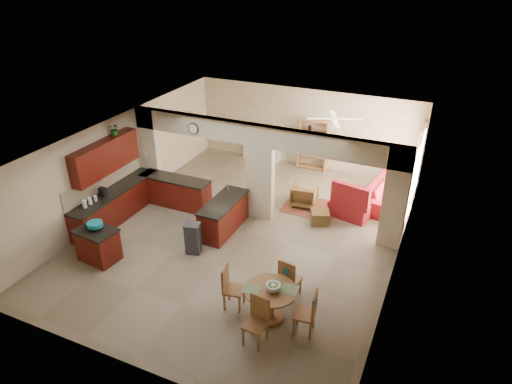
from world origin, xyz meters
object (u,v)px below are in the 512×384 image
at_px(kitchen_island, 98,245).
at_px(sofa, 390,192).
at_px(armchair, 305,195).
at_px(dining_table, 270,299).

xyz_separation_m(kitchen_island, sofa, (6.11, 5.97, -0.06)).
bearing_deg(kitchen_island, sofa, 51.03).
bearing_deg(kitchen_island, armchair, 58.29).
xyz_separation_m(dining_table, sofa, (1.40, 6.16, -0.13)).
distance_m(kitchen_island, dining_table, 4.71).
relative_size(dining_table, sofa, 0.43).
relative_size(kitchen_island, dining_table, 0.97).
bearing_deg(armchair, kitchen_island, 47.10).
height_order(kitchen_island, armchair, kitchen_island).
relative_size(kitchen_island, armchair, 1.43).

